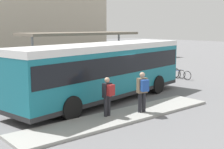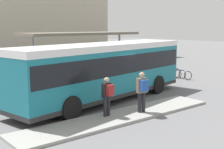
{
  "view_description": "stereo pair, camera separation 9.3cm",
  "coord_description": "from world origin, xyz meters",
  "px_view_note": "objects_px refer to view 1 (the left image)",
  "views": [
    {
      "loc": [
        -9.9,
        -12.51,
        3.92
      ],
      "look_at": [
        0.55,
        0.0,
        1.35
      ],
      "focal_mm": 50.0,
      "sensor_mm": 36.0,
      "label": 1
    },
    {
      "loc": [
        -9.82,
        -12.57,
        3.92
      ],
      "look_at": [
        0.55,
        0.0,
        1.35
      ],
      "focal_mm": 50.0,
      "sensor_mm": 36.0,
      "label": 2
    }
  ],
  "objects_px": {
    "bicycle_blue": "(177,73)",
    "bicycle_white": "(182,75)",
    "pedestrian_waiting": "(108,94)",
    "pedestrian_companion": "(143,90)",
    "city_bus": "(104,68)",
    "bicycle_green": "(170,72)",
    "potted_planter_near_shelter": "(76,78)"
  },
  "relations": [
    {
      "from": "bicycle_blue",
      "to": "potted_planter_near_shelter",
      "type": "distance_m",
      "value": 8.29
    },
    {
      "from": "pedestrian_waiting",
      "to": "bicycle_white",
      "type": "bearing_deg",
      "value": -76.24
    },
    {
      "from": "city_bus",
      "to": "pedestrian_companion",
      "type": "distance_m",
      "value": 3.19
    },
    {
      "from": "potted_planter_near_shelter",
      "to": "pedestrian_waiting",
      "type": "bearing_deg",
      "value": -111.76
    },
    {
      "from": "pedestrian_waiting",
      "to": "pedestrian_companion",
      "type": "height_order",
      "value": "pedestrian_companion"
    },
    {
      "from": "bicycle_blue",
      "to": "bicycle_white",
      "type": "bearing_deg",
      "value": -21.38
    },
    {
      "from": "city_bus",
      "to": "bicycle_blue",
      "type": "xyz_separation_m",
      "value": [
        8.81,
        2.24,
        -1.43
      ]
    },
    {
      "from": "pedestrian_waiting",
      "to": "bicycle_white",
      "type": "distance_m",
      "value": 11.29
    },
    {
      "from": "pedestrian_waiting",
      "to": "bicycle_green",
      "type": "relative_size",
      "value": 0.96
    },
    {
      "from": "bicycle_blue",
      "to": "pedestrian_companion",
      "type": "bearing_deg",
      "value": -63.57
    },
    {
      "from": "bicycle_blue",
      "to": "bicycle_green",
      "type": "height_order",
      "value": "bicycle_green"
    },
    {
      "from": "pedestrian_companion",
      "to": "bicycle_white",
      "type": "bearing_deg",
      "value": -46.12
    },
    {
      "from": "city_bus",
      "to": "bicycle_green",
      "type": "bearing_deg",
      "value": 7.78
    },
    {
      "from": "pedestrian_waiting",
      "to": "pedestrian_companion",
      "type": "xyz_separation_m",
      "value": [
        1.55,
        -0.51,
        0.07
      ]
    },
    {
      "from": "pedestrian_companion",
      "to": "bicycle_white",
      "type": "relative_size",
      "value": 1.13
    },
    {
      "from": "bicycle_white",
      "to": "bicycle_blue",
      "type": "height_order",
      "value": "bicycle_white"
    },
    {
      "from": "pedestrian_waiting",
      "to": "bicycle_green",
      "type": "xyz_separation_m",
      "value": [
        10.63,
        5.51,
        -0.7
      ]
    },
    {
      "from": "potted_planter_near_shelter",
      "to": "pedestrian_companion",
      "type": "bearing_deg",
      "value": -98.08
    },
    {
      "from": "city_bus",
      "to": "bicycle_green",
      "type": "height_order",
      "value": "city_bus"
    },
    {
      "from": "bicycle_blue",
      "to": "potted_planter_near_shelter",
      "type": "bearing_deg",
      "value": -104.03
    },
    {
      "from": "pedestrian_companion",
      "to": "bicycle_green",
      "type": "bearing_deg",
      "value": -40.34
    },
    {
      "from": "pedestrian_companion",
      "to": "potted_planter_near_shelter",
      "type": "relative_size",
      "value": 1.41
    },
    {
      "from": "pedestrian_companion",
      "to": "bicycle_green",
      "type": "distance_m",
      "value": 10.93
    },
    {
      "from": "bicycle_green",
      "to": "pedestrian_waiting",
      "type": "bearing_deg",
      "value": 108.38
    },
    {
      "from": "bicycle_blue",
      "to": "potted_planter_near_shelter",
      "type": "height_order",
      "value": "potted_planter_near_shelter"
    },
    {
      "from": "pedestrian_companion",
      "to": "city_bus",
      "type": "bearing_deg",
      "value": 10.41
    },
    {
      "from": "pedestrian_waiting",
      "to": "potted_planter_near_shelter",
      "type": "xyz_separation_m",
      "value": [
        2.51,
        6.29,
        -0.42
      ]
    },
    {
      "from": "pedestrian_waiting",
      "to": "bicycle_white",
      "type": "xyz_separation_m",
      "value": [
        10.46,
        4.18,
        -0.73
      ]
    },
    {
      "from": "city_bus",
      "to": "pedestrian_waiting",
      "type": "xyz_separation_m",
      "value": [
        -1.86,
        -2.61,
        -0.69
      ]
    },
    {
      "from": "bicycle_white",
      "to": "pedestrian_companion",
      "type": "bearing_deg",
      "value": -63.22
    },
    {
      "from": "city_bus",
      "to": "bicycle_white",
      "type": "distance_m",
      "value": 8.86
    },
    {
      "from": "bicycle_white",
      "to": "city_bus",
      "type": "bearing_deg",
      "value": -80.59
    }
  ]
}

